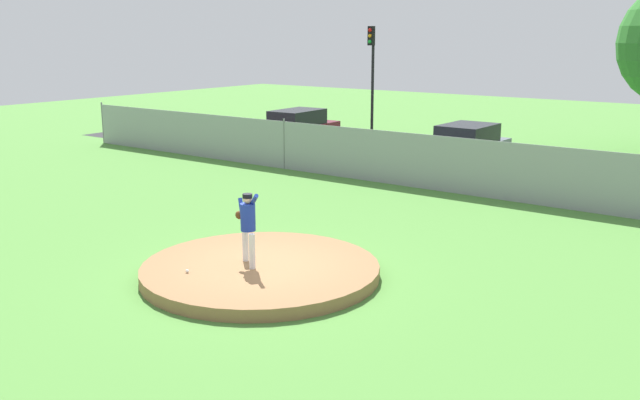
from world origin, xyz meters
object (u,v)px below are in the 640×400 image
at_px(pitcher_youth, 248,221).
at_px(traffic_cone_orange, 636,178).
at_px(baseball, 187,271).
at_px(parked_car_burgundy, 297,130).
at_px(parked_car_slate, 467,148).
at_px(traffic_light_near, 372,64).

xyz_separation_m(pitcher_youth, traffic_cone_orange, (4.46, 15.10, -0.97)).
relative_size(pitcher_youth, baseball, 22.10).
relative_size(parked_car_burgundy, traffic_cone_orange, 8.48).
relative_size(baseball, parked_car_slate, 0.02).
relative_size(pitcher_youth, traffic_light_near, 0.30).
height_order(traffic_cone_orange, traffic_light_near, traffic_light_near).
distance_m(pitcher_youth, parked_car_burgundy, 17.86).
xyz_separation_m(baseball, traffic_cone_orange, (5.12, 16.27, -0.04)).
bearing_deg(traffic_light_near, parked_car_burgundy, -113.09).
bearing_deg(baseball, parked_car_slate, 93.33).
bearing_deg(parked_car_slate, traffic_light_near, 149.36).
bearing_deg(parked_car_slate, traffic_cone_orange, 7.79).
xyz_separation_m(parked_car_slate, traffic_cone_orange, (6.02, 0.82, -0.56)).
bearing_deg(traffic_light_near, parked_car_slate, -30.64).
bearing_deg(traffic_cone_orange, parked_car_burgundy, -178.27).
bearing_deg(traffic_cone_orange, pitcher_youth, -106.47).
bearing_deg(parked_car_burgundy, parked_car_slate, -2.51).
relative_size(parked_car_burgundy, traffic_light_near, 0.85).
relative_size(baseball, traffic_cone_orange, 0.13).
xyz_separation_m(pitcher_youth, traffic_light_near, (-8.60, 18.44, 2.48)).
distance_m(pitcher_youth, baseball, 1.64).
bearing_deg(traffic_light_near, baseball, -67.98).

